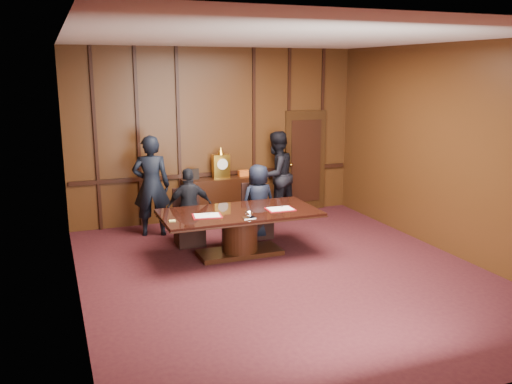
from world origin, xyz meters
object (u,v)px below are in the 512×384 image
(conference_table, at_px, (240,226))
(signatory_right, at_px, (258,201))
(signatory_left, at_px, (190,207))
(witness_left, at_px, (151,186))
(witness_right, at_px, (276,175))
(sideboard, at_px, (221,198))

(conference_table, distance_m, signatory_right, 1.05)
(signatory_left, relative_size, witness_left, 0.73)
(conference_table, relative_size, signatory_right, 1.90)
(signatory_right, xyz_separation_m, witness_right, (0.87, 1.20, 0.22))
(sideboard, height_order, conference_table, sideboard)
(signatory_right, relative_size, witness_left, 0.73)
(signatory_left, xyz_separation_m, witness_left, (-0.50, 0.87, 0.25))
(sideboard, height_order, signatory_left, sideboard)
(signatory_left, relative_size, signatory_right, 1.01)
(witness_left, bearing_deg, witness_right, -159.15)
(sideboard, bearing_deg, witness_left, -161.93)
(signatory_right, bearing_deg, witness_right, -134.33)
(witness_left, bearing_deg, signatory_left, 133.75)
(sideboard, xyz_separation_m, witness_right, (1.16, -0.16, 0.43))
(sideboard, xyz_separation_m, witness_left, (-1.51, -0.49, 0.46))
(signatory_left, height_order, witness_right, witness_right)
(witness_right, bearing_deg, sideboard, -31.77)
(signatory_right, bearing_deg, conference_table, 42.48)
(conference_table, bearing_deg, signatory_left, 129.09)
(sideboard, bearing_deg, conference_table, -99.51)
(sideboard, distance_m, witness_left, 1.66)
(conference_table, height_order, witness_left, witness_left)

